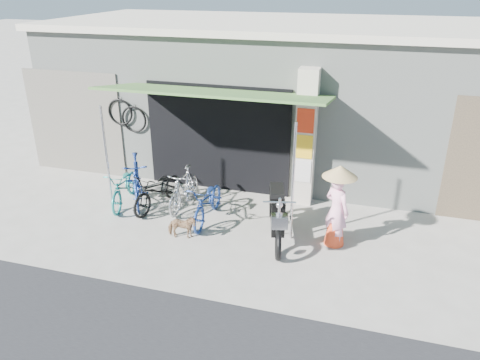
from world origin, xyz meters
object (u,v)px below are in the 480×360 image
(bike_blue, at_px, (137,180))
(street_dog, at_px, (182,227))
(bike_black, at_px, (158,190))
(bike_silver, at_px, (184,188))
(nun, at_px, (337,206))
(bike_teal, at_px, (124,187))
(bike_navy, at_px, (208,202))
(moped, at_px, (277,213))

(bike_blue, relative_size, street_dog, 3.09)
(bike_black, distance_m, street_dog, 1.49)
(bike_silver, bearing_deg, nun, -9.03)
(bike_blue, xyz_separation_m, street_dog, (1.57, -1.18, -0.29))
(bike_teal, bearing_deg, nun, -16.63)
(bike_blue, bearing_deg, street_dog, -64.87)
(bike_teal, distance_m, bike_silver, 1.35)
(bike_navy, distance_m, moped, 1.53)
(bike_teal, relative_size, moped, 0.81)
(bike_black, height_order, street_dog, bike_black)
(bike_silver, xyz_separation_m, moped, (2.22, -0.69, 0.07))
(bike_teal, height_order, bike_blue, bike_blue)
(bike_teal, relative_size, bike_blue, 0.90)
(bike_teal, xyz_separation_m, street_dog, (1.80, -1.03, -0.18))
(street_dog, distance_m, nun, 2.98)
(bike_silver, xyz_separation_m, nun, (3.33, -0.62, 0.36))
(bike_blue, xyz_separation_m, moped, (3.32, -0.62, -0.02))
(bike_navy, xyz_separation_m, moped, (1.50, -0.26, 0.09))
(bike_teal, xyz_separation_m, bike_black, (0.79, 0.05, 0.01))
(bike_navy, bearing_deg, bike_blue, 167.41)
(bike_teal, relative_size, bike_black, 0.99)
(moped, bearing_deg, bike_teal, 158.20)
(bike_silver, bearing_deg, bike_black, -161.17)
(bike_blue, bearing_deg, nun, -34.96)
(street_dog, bearing_deg, nun, -89.13)
(bike_teal, height_order, bike_silver, bike_silver)
(bike_silver, height_order, nun, nun)
(nun, bearing_deg, bike_silver, 25.09)
(bike_blue, height_order, moped, moped)
(moped, bearing_deg, bike_navy, 155.92)
(bike_teal, bearing_deg, bike_navy, -17.55)
(moped, bearing_deg, bike_silver, 148.59)
(bike_black, relative_size, bike_navy, 0.99)
(bike_black, bearing_deg, street_dog, -35.33)
(bike_navy, distance_m, street_dog, 0.88)
(bike_black, bearing_deg, moped, 0.98)
(street_dog, height_order, moped, moped)
(bike_teal, height_order, moped, moped)
(bike_black, xyz_separation_m, bike_navy, (1.25, -0.26, 0.00))
(bike_blue, bearing_deg, bike_navy, -39.07)
(bike_blue, relative_size, bike_navy, 1.09)
(bike_black, relative_size, street_dog, 2.81)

